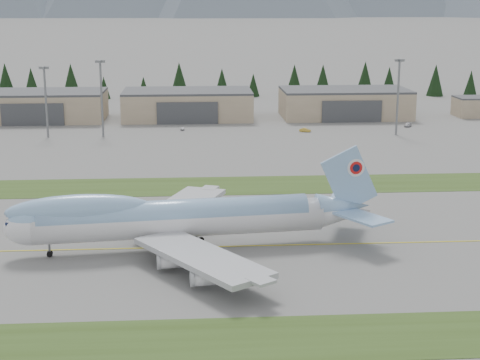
{
  "coord_description": "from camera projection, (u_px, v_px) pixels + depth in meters",
  "views": [
    {
      "loc": [
        -13.46,
        -126.56,
        43.42
      ],
      "look_at": [
        -3.89,
        17.98,
        8.0
      ],
      "focal_mm": 55.0,
      "sensor_mm": 36.0,
      "label": 1
    }
  ],
  "objects": [
    {
      "name": "service_vehicle_b",
      "position": [
        305.0,
        132.0,
        249.85
      ],
      "size": [
        4.06,
        2.74,
        1.27
      ],
      "primitive_type": "imported",
      "rotation": [
        0.0,
        0.0,
        1.17
      ],
      "color": "gold",
      "rests_on": "ground"
    },
    {
      "name": "hangar_left",
      "position": [
        40.0,
        106.0,
        273.36
      ],
      "size": [
        48.0,
        26.6,
        10.8
      ],
      "color": "gray",
      "rests_on": "ground"
    },
    {
      "name": "hangar_center",
      "position": [
        188.0,
        104.0,
        276.89
      ],
      "size": [
        48.0,
        26.6,
        10.8
      ],
      "color": "gray",
      "rests_on": "ground"
    },
    {
      "name": "taxiway_line_main",
      "position": [
        268.0,
        246.0,
        133.84
      ],
      "size": [
        400.0,
        0.4,
        0.02
      ],
      "primitive_type": "cube",
      "color": "gold",
      "rests_on": "ground"
    },
    {
      "name": "grass_strip_far",
      "position": [
        249.0,
        185.0,
        177.46
      ],
      "size": [
        400.0,
        18.0,
        0.08
      ],
      "primitive_type": "cube",
      "color": "#334819",
      "rests_on": "ground"
    },
    {
      "name": "floodlight_masts",
      "position": [
        88.0,
        88.0,
        234.49
      ],
      "size": [
        158.6,
        9.75,
        24.99
      ],
      "color": "slate",
      "rests_on": "ground"
    },
    {
      "name": "boeing_747_freighter",
      "position": [
        176.0,
        218.0,
        130.57
      ],
      "size": [
        68.07,
        58.29,
        17.89
      ],
      "rotation": [
        0.0,
        0.0,
        0.11
      ],
      "color": "silver",
      "rests_on": "ground"
    },
    {
      "name": "service_vehicle_a",
      "position": [
        183.0,
        130.0,
        253.05
      ],
      "size": [
        1.51,
        3.39,
        1.13
      ],
      "primitive_type": "imported",
      "rotation": [
        0.0,
        0.0,
        -0.05
      ],
      "color": "silver",
      "rests_on": "ground"
    },
    {
      "name": "grass_strip_near",
      "position": [
        297.0,
        339.0,
        97.01
      ],
      "size": [
        400.0,
        14.0,
        0.08
      ],
      "primitive_type": "cube",
      "color": "#334819",
      "rests_on": "ground"
    },
    {
      "name": "ground",
      "position": [
        268.0,
        246.0,
        133.84
      ],
      "size": [
        7000.0,
        7000.0,
        0.0
      ],
      "primitive_type": "plane",
      "color": "#5F5F5D",
      "rests_on": "ground"
    },
    {
      "name": "control_shed",
      "position": [
        474.0,
        107.0,
        282.49
      ],
      "size": [
        14.0,
        12.0,
        7.6
      ],
      "color": "gray",
      "rests_on": "ground"
    },
    {
      "name": "hangar_right",
      "position": [
        345.0,
        103.0,
        280.74
      ],
      "size": [
        48.0,
        26.6,
        10.8
      ],
      "color": "gray",
      "rests_on": "ground"
    },
    {
      "name": "service_vehicle_c",
      "position": [
        408.0,
        127.0,
        260.25
      ],
      "size": [
        3.89,
        4.91,
        1.33
      ],
      "primitive_type": "imported",
      "rotation": [
        0.0,
        0.0,
        -0.52
      ],
      "color": "#A0A0A5",
      "rests_on": "ground"
    },
    {
      "name": "conifer_belt",
      "position": [
        225.0,
        81.0,
        337.65
      ],
      "size": [
        274.41,
        15.31,
        16.2
      ],
      "color": "black",
      "rests_on": "ground"
    }
  ]
}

